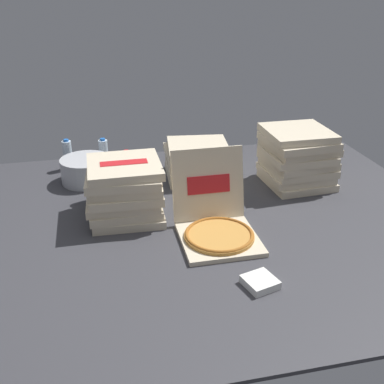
{
  "coord_description": "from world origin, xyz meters",
  "views": [
    {
      "loc": [
        -0.5,
        -2.33,
        1.32
      ],
      "look_at": [
        0.03,
        0.1,
        0.14
      ],
      "focal_mm": 42.86,
      "sensor_mm": 36.0,
      "label": 1
    }
  ],
  "objects_px": {
    "ice_bucket": "(86,170)",
    "water_bottle_3": "(127,167)",
    "water_bottle_0": "(68,155)",
    "water_bottle_2": "(104,154)",
    "water_bottle_1": "(94,184)",
    "pizza_stack_right_far": "(197,160)",
    "napkin_pile": "(260,282)",
    "pizza_stack_center_near": "(125,190)",
    "open_pizza_box": "(216,222)",
    "pizza_stack_center_far": "(297,157)"
  },
  "relations": [
    {
      "from": "pizza_stack_right_far",
      "to": "water_bottle_3",
      "type": "height_order",
      "value": "pizza_stack_right_far"
    },
    {
      "from": "water_bottle_0",
      "to": "water_bottle_2",
      "type": "height_order",
      "value": "same"
    },
    {
      "from": "water_bottle_0",
      "to": "pizza_stack_right_far",
      "type": "bearing_deg",
      "value": -20.66
    },
    {
      "from": "water_bottle_2",
      "to": "open_pizza_box",
      "type": "bearing_deg",
      "value": -63.67
    },
    {
      "from": "water_bottle_3",
      "to": "napkin_pile",
      "type": "height_order",
      "value": "water_bottle_3"
    },
    {
      "from": "water_bottle_2",
      "to": "water_bottle_3",
      "type": "distance_m",
      "value": 0.33
    },
    {
      "from": "water_bottle_1",
      "to": "water_bottle_3",
      "type": "relative_size",
      "value": 1.0
    },
    {
      "from": "water_bottle_1",
      "to": "open_pizza_box",
      "type": "bearing_deg",
      "value": -42.54
    },
    {
      "from": "napkin_pile",
      "to": "water_bottle_0",
      "type": "bearing_deg",
      "value": 118.48
    },
    {
      "from": "napkin_pile",
      "to": "water_bottle_1",
      "type": "bearing_deg",
      "value": 123.73
    },
    {
      "from": "ice_bucket",
      "to": "water_bottle_0",
      "type": "relative_size",
      "value": 1.51
    },
    {
      "from": "open_pizza_box",
      "to": "pizza_stack_right_far",
      "type": "xyz_separation_m",
      "value": [
        0.08,
        0.83,
        0.04
      ]
    },
    {
      "from": "water_bottle_2",
      "to": "water_bottle_3",
      "type": "xyz_separation_m",
      "value": [
        0.15,
        -0.29,
        0.0
      ]
    },
    {
      "from": "water_bottle_0",
      "to": "water_bottle_2",
      "type": "relative_size",
      "value": 1.0
    },
    {
      "from": "ice_bucket",
      "to": "pizza_stack_center_near",
      "type": "bearing_deg",
      "value": -68.71
    },
    {
      "from": "water_bottle_1",
      "to": "pizza_stack_right_far",
      "type": "bearing_deg",
      "value": 18.03
    },
    {
      "from": "open_pizza_box",
      "to": "water_bottle_3",
      "type": "bearing_deg",
      "value": 116.04
    },
    {
      "from": "ice_bucket",
      "to": "water_bottle_2",
      "type": "distance_m",
      "value": 0.26
    },
    {
      "from": "pizza_stack_center_far",
      "to": "water_bottle_2",
      "type": "xyz_separation_m",
      "value": [
        -1.29,
        0.57,
        -0.08
      ]
    },
    {
      "from": "open_pizza_box",
      "to": "pizza_stack_center_far",
      "type": "bearing_deg",
      "value": 37.79
    },
    {
      "from": "ice_bucket",
      "to": "water_bottle_3",
      "type": "distance_m",
      "value": 0.29
    },
    {
      "from": "open_pizza_box",
      "to": "napkin_pile",
      "type": "distance_m",
      "value": 0.51
    },
    {
      "from": "pizza_stack_right_far",
      "to": "water_bottle_2",
      "type": "bearing_deg",
      "value": 154.67
    },
    {
      "from": "open_pizza_box",
      "to": "pizza_stack_center_near",
      "type": "relative_size",
      "value": 1.11
    },
    {
      "from": "open_pizza_box",
      "to": "water_bottle_2",
      "type": "relative_size",
      "value": 2.25
    },
    {
      "from": "pizza_stack_center_near",
      "to": "water_bottle_0",
      "type": "height_order",
      "value": "pizza_stack_center_near"
    },
    {
      "from": "pizza_stack_center_far",
      "to": "water_bottle_3",
      "type": "xyz_separation_m",
      "value": [
        -1.14,
        0.28,
        -0.08
      ]
    },
    {
      "from": "pizza_stack_center_near",
      "to": "water_bottle_0",
      "type": "relative_size",
      "value": 2.02
    },
    {
      "from": "ice_bucket",
      "to": "water_bottle_1",
      "type": "distance_m",
      "value": 0.32
    },
    {
      "from": "open_pizza_box",
      "to": "ice_bucket",
      "type": "bearing_deg",
      "value": 127.32
    },
    {
      "from": "ice_bucket",
      "to": "pizza_stack_right_far",
      "type": "bearing_deg",
      "value": -5.86
    },
    {
      "from": "pizza_stack_center_near",
      "to": "water_bottle_3",
      "type": "distance_m",
      "value": 0.51
    },
    {
      "from": "water_bottle_1",
      "to": "ice_bucket",
      "type": "bearing_deg",
      "value": 98.5
    },
    {
      "from": "pizza_stack_right_far",
      "to": "napkin_pile",
      "type": "xyz_separation_m",
      "value": [
        -0.0,
        -1.33,
        -0.1
      ]
    },
    {
      "from": "ice_bucket",
      "to": "water_bottle_2",
      "type": "relative_size",
      "value": 1.51
    },
    {
      "from": "pizza_stack_center_near",
      "to": "water_bottle_2",
      "type": "height_order",
      "value": "pizza_stack_center_near"
    },
    {
      "from": "pizza_stack_right_far",
      "to": "water_bottle_2",
      "type": "distance_m",
      "value": 0.71
    },
    {
      "from": "pizza_stack_right_far",
      "to": "napkin_pile",
      "type": "bearing_deg",
      "value": -90.07
    },
    {
      "from": "water_bottle_0",
      "to": "napkin_pile",
      "type": "height_order",
      "value": "water_bottle_0"
    },
    {
      "from": "pizza_stack_center_far",
      "to": "water_bottle_2",
      "type": "bearing_deg",
      "value": 156.01
    },
    {
      "from": "pizza_stack_center_near",
      "to": "water_bottle_2",
      "type": "relative_size",
      "value": 2.02
    },
    {
      "from": "ice_bucket",
      "to": "water_bottle_3",
      "type": "relative_size",
      "value": 1.51
    },
    {
      "from": "pizza_stack_center_far",
      "to": "water_bottle_2",
      "type": "relative_size",
      "value": 2.0
    },
    {
      "from": "water_bottle_3",
      "to": "pizza_stack_center_far",
      "type": "bearing_deg",
      "value": -13.93
    },
    {
      "from": "open_pizza_box",
      "to": "water_bottle_1",
      "type": "relative_size",
      "value": 2.25
    },
    {
      "from": "water_bottle_2",
      "to": "napkin_pile",
      "type": "bearing_deg",
      "value": -68.5
    },
    {
      "from": "pizza_stack_center_near",
      "to": "water_bottle_0",
      "type": "distance_m",
      "value": 0.91
    },
    {
      "from": "pizza_stack_right_far",
      "to": "water_bottle_0",
      "type": "height_order",
      "value": "pizza_stack_right_far"
    },
    {
      "from": "pizza_stack_right_far",
      "to": "water_bottle_3",
      "type": "xyz_separation_m",
      "value": [
        -0.5,
        0.01,
        -0.01
      ]
    },
    {
      "from": "ice_bucket",
      "to": "open_pizza_box",
      "type": "bearing_deg",
      "value": -52.68
    }
  ]
}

